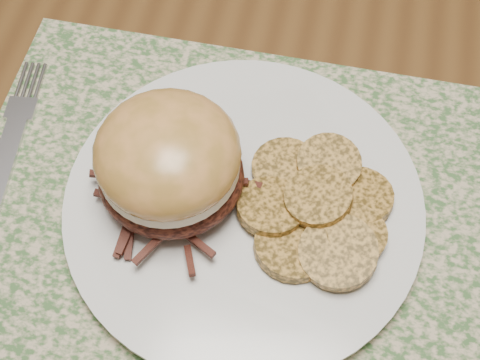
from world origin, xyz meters
name	(u,v)px	position (x,y,z in m)	size (l,w,h in m)	color
ground	(186,304)	(0.00, 0.00, 0.00)	(3.50, 3.50, 0.00)	brown
dining_table	(139,87)	(0.00, 0.00, 0.67)	(1.50, 0.90, 0.75)	#553618
placemat	(245,218)	(0.14, -0.16, 0.75)	(0.45, 0.33, 0.00)	#3B6031
dinner_plate	(244,206)	(0.14, -0.16, 0.76)	(0.26, 0.26, 0.02)	silver
pork_sandwich	(169,163)	(0.09, -0.16, 0.81)	(0.13, 0.12, 0.08)	black
roasted_potatoes	(317,209)	(0.20, -0.16, 0.78)	(0.13, 0.15, 0.03)	#B37F34
fork	(5,162)	(-0.06, -0.16, 0.76)	(0.04, 0.21, 0.00)	silver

